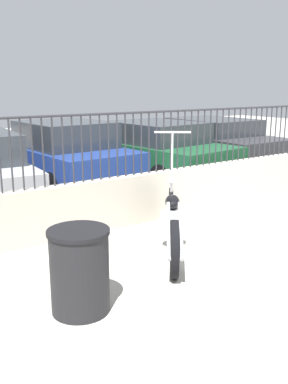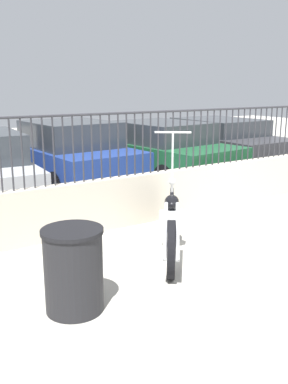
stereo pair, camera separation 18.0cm
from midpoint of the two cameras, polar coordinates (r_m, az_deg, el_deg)
low_wall at (r=7.55m, az=7.13°, el=0.27°), size 9.31×0.18×0.80m
fence_railing at (r=7.37m, az=7.37°, el=7.97°), size 9.31×0.04×0.99m
motorcycle_black at (r=5.64m, az=4.60°, el=-4.25°), size 1.49×1.93×1.56m
trash_bin at (r=4.30m, az=-8.16°, el=-10.24°), size 0.61×0.61×0.85m
car_blue at (r=9.44m, az=-9.62°, el=4.93°), size 2.00×4.05×1.45m
car_green at (r=10.13m, az=2.20°, el=5.57°), size 2.24×4.43×1.37m
car_dark_grey at (r=11.76m, az=9.74°, el=6.51°), size 1.92×4.57×1.33m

